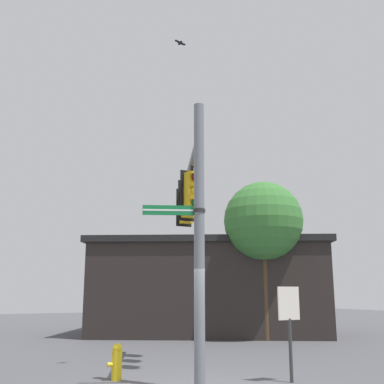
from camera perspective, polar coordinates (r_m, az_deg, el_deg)
name	(u,v)px	position (r m, az deg, el deg)	size (l,w,h in m)	color
signal_pole	(199,239)	(10.57, 0.88, -5.63)	(0.24, 0.24, 6.34)	slate
mast_arm	(190,169)	(13.59, -0.19, 2.81)	(0.17, 0.17, 5.28)	slate
traffic_light_nearest_pole	(192,191)	(12.80, 0.06, 0.13)	(0.54, 0.49, 1.31)	black
traffic_light_mid_inner	(189,199)	(13.97, -0.33, -0.91)	(0.54, 0.49, 1.31)	black
traffic_light_mid_outer	(187,207)	(15.15, -0.66, -1.78)	(0.54, 0.49, 1.31)	black
street_name_sign	(182,210)	(10.63, -1.25, -2.23)	(1.31, 0.65, 0.22)	#147238
bird_flying	(180,43)	(14.22, -1.44, 17.51)	(0.32, 0.23, 0.09)	black
storefront_building	(208,287)	(24.29, 1.98, -11.37)	(13.24, 11.90, 4.51)	#282321
tree_by_storefront	(263,222)	(21.42, 8.58, -3.59)	(3.52, 3.52, 6.89)	#4C3823
fire_hydrant	(117,362)	(11.87, -9.05, -19.51)	(0.35, 0.24, 0.82)	yellow
historical_marker	(289,318)	(11.60, 11.63, -14.69)	(0.60, 0.08, 2.13)	#333333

